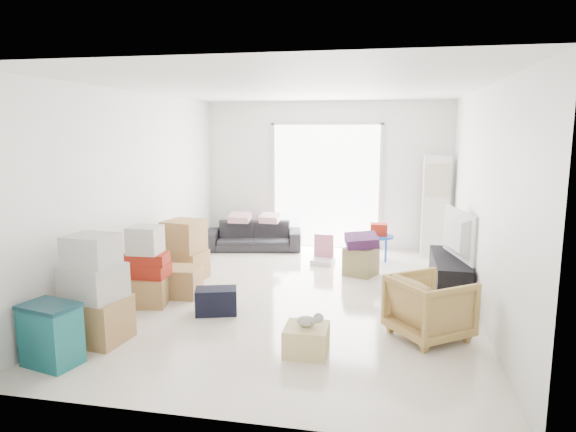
# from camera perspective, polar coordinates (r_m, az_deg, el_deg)

# --- Properties ---
(room_shell) EXTENTS (4.98, 6.48, 3.18)m
(room_shell) POSITION_cam_1_polar(r_m,az_deg,el_deg) (6.59, 1.01, 2.27)
(room_shell) COLOR white
(room_shell) RESTS_ON ground
(sliding_door) EXTENTS (2.10, 0.04, 2.33)m
(sliding_door) POSITION_cam_1_polar(r_m,az_deg,el_deg) (9.53, 4.25, 3.89)
(sliding_door) COLOR white
(sliding_door) RESTS_ON room_shell
(ac_tower) EXTENTS (0.45, 0.30, 1.75)m
(ac_tower) POSITION_cam_1_polar(r_m,az_deg,el_deg) (9.21, 16.08, 1.03)
(ac_tower) COLOR white
(ac_tower) RESTS_ON room_shell
(tv_console) EXTENTS (0.43, 1.45, 0.48)m
(tv_console) POSITION_cam_1_polar(r_m,az_deg,el_deg) (7.36, 17.48, -6.21)
(tv_console) COLOR black
(tv_console) RESTS_ON room_shell
(television) EXTENTS (0.88, 1.23, 0.15)m
(television) POSITION_cam_1_polar(r_m,az_deg,el_deg) (7.29, 17.61, -3.83)
(television) COLOR black
(television) RESTS_ON tv_console
(sofa) EXTENTS (1.79, 0.83, 0.68)m
(sofa) POSITION_cam_1_polar(r_m,az_deg,el_deg) (9.45, -3.85, -1.71)
(sofa) COLOR #232328
(sofa) RESTS_ON room_shell
(pillow_left) EXTENTS (0.41, 0.33, 0.13)m
(pillow_left) POSITION_cam_1_polar(r_m,az_deg,el_deg) (9.41, -5.40, 0.71)
(pillow_left) COLOR #C993A8
(pillow_left) RESTS_ON sofa
(pillow_right) EXTENTS (0.34, 0.28, 0.11)m
(pillow_right) POSITION_cam_1_polar(r_m,az_deg,el_deg) (9.33, -2.02, 0.62)
(pillow_right) COLOR #C993A8
(pillow_right) RESTS_ON sofa
(armchair) EXTENTS (0.97, 0.98, 0.74)m
(armchair) POSITION_cam_1_polar(r_m,az_deg,el_deg) (5.70, 15.50, -9.42)
(armchair) COLOR #AE844D
(armchair) RESTS_ON room_shell
(storage_bins) EXTENTS (0.59, 0.47, 0.60)m
(storage_bins) POSITION_cam_1_polar(r_m,az_deg,el_deg) (5.41, -24.83, -11.84)
(storage_bins) COLOR #146164
(storage_bins) RESTS_ON room_shell
(box_stack_a) EXTENTS (0.68, 0.59, 1.14)m
(box_stack_a) POSITION_cam_1_polar(r_m,az_deg,el_deg) (5.74, -20.72, -8.12)
(box_stack_a) COLOR #9F7747
(box_stack_a) RESTS_ON room_shell
(box_stack_b) EXTENTS (0.58, 0.58, 1.00)m
(box_stack_b) POSITION_cam_1_polar(r_m,az_deg,el_deg) (6.72, -15.43, -5.89)
(box_stack_b) COLOR #9F7747
(box_stack_b) RESTS_ON room_shell
(box_stack_c) EXTENTS (0.66, 0.59, 0.88)m
(box_stack_c) POSITION_cam_1_polar(r_m,az_deg,el_deg) (7.71, -11.44, -3.80)
(box_stack_c) COLOR #9F7747
(box_stack_c) RESTS_ON room_shell
(loose_box) EXTENTS (0.49, 0.49, 0.38)m
(loose_box) POSITION_cam_1_polar(r_m,az_deg,el_deg) (7.02, -11.72, -7.15)
(loose_box) COLOR #9F7747
(loose_box) RESTS_ON room_shell
(duffel_bag) EXTENTS (0.55, 0.42, 0.31)m
(duffel_bag) POSITION_cam_1_polar(r_m,az_deg,el_deg) (6.30, -7.98, -9.35)
(duffel_bag) COLOR black
(duffel_bag) RESTS_ON room_shell
(ottoman) EXTENTS (0.56, 0.56, 0.43)m
(ottoman) POSITION_cam_1_polar(r_m,az_deg,el_deg) (7.90, 8.10, -4.98)
(ottoman) COLOR olive
(ottoman) RESTS_ON room_shell
(blanket) EXTENTS (0.55, 0.55, 0.14)m
(blanket) POSITION_cam_1_polar(r_m,az_deg,el_deg) (7.83, 8.15, -2.97)
(blanket) COLOR #3D1C47
(blanket) RESTS_ON ottoman
(kids_table) EXTENTS (0.50, 0.50, 0.63)m
(kids_table) POSITION_cam_1_polar(r_m,az_deg,el_deg) (8.78, 10.06, -2.00)
(kids_table) COLOR blue
(kids_table) RESTS_ON room_shell
(toy_walker) EXTENTS (0.39, 0.35, 0.47)m
(toy_walker) POSITION_cam_1_polar(r_m,az_deg,el_deg) (8.50, 3.93, -4.42)
(toy_walker) COLOR silver
(toy_walker) RESTS_ON room_shell
(wood_crate) EXTENTS (0.43, 0.43, 0.28)m
(wood_crate) POSITION_cam_1_polar(r_m,az_deg,el_deg) (5.21, 2.05, -13.59)
(wood_crate) COLOR #DCC47F
(wood_crate) RESTS_ON room_shell
(plush_bunny) EXTENTS (0.26, 0.15, 0.13)m
(plush_bunny) POSITION_cam_1_polar(r_m,az_deg,el_deg) (5.14, 2.41, -11.52)
(plush_bunny) COLOR #B2ADA8
(plush_bunny) RESTS_ON wood_crate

